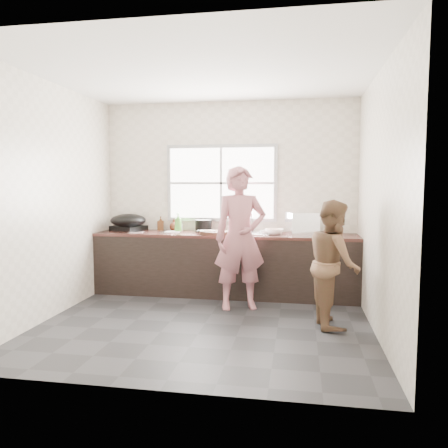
% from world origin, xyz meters
% --- Properties ---
extents(floor, '(3.60, 3.20, 0.01)m').
position_xyz_m(floor, '(0.00, 0.00, -0.01)').
color(floor, '#262629').
rests_on(floor, ground).
extents(ceiling, '(3.60, 3.20, 0.01)m').
position_xyz_m(ceiling, '(0.00, 0.00, 2.71)').
color(ceiling, silver).
rests_on(ceiling, wall_back).
extents(wall_back, '(3.60, 0.01, 2.70)m').
position_xyz_m(wall_back, '(0.00, 1.60, 1.35)').
color(wall_back, beige).
rests_on(wall_back, ground).
extents(wall_left, '(0.01, 3.20, 2.70)m').
position_xyz_m(wall_left, '(-1.80, 0.00, 1.35)').
color(wall_left, silver).
rests_on(wall_left, ground).
extents(wall_right, '(0.01, 3.20, 2.70)m').
position_xyz_m(wall_right, '(1.80, 0.00, 1.35)').
color(wall_right, silver).
rests_on(wall_right, ground).
extents(wall_front, '(3.60, 0.01, 2.70)m').
position_xyz_m(wall_front, '(0.00, -1.60, 1.35)').
color(wall_front, beige).
rests_on(wall_front, ground).
extents(cabinet, '(3.60, 0.62, 0.82)m').
position_xyz_m(cabinet, '(0.00, 1.29, 0.41)').
color(cabinet, black).
rests_on(cabinet, floor).
extents(countertop, '(3.60, 0.64, 0.04)m').
position_xyz_m(countertop, '(0.00, 1.29, 0.84)').
color(countertop, '#381C16').
rests_on(countertop, cabinet).
extents(sink, '(0.55, 0.45, 0.02)m').
position_xyz_m(sink, '(0.35, 1.29, 0.86)').
color(sink, silver).
rests_on(sink, countertop).
extents(faucet, '(0.02, 0.02, 0.30)m').
position_xyz_m(faucet, '(0.35, 1.49, 1.01)').
color(faucet, silver).
rests_on(faucet, countertop).
extents(window_frame, '(1.60, 0.05, 1.10)m').
position_xyz_m(window_frame, '(-0.10, 1.59, 1.55)').
color(window_frame, '#9EA0A5').
rests_on(window_frame, wall_back).
extents(window_glazing, '(1.50, 0.01, 1.00)m').
position_xyz_m(window_glazing, '(-0.10, 1.57, 1.55)').
color(window_glazing, white).
rests_on(window_glazing, window_frame).
extents(woman, '(0.69, 0.57, 1.64)m').
position_xyz_m(woman, '(0.30, 0.67, 0.82)').
color(woman, '#BE727B').
rests_on(woman, floor).
extents(person_side, '(0.62, 0.74, 1.38)m').
position_xyz_m(person_side, '(1.39, 0.19, 0.69)').
color(person_side, brown).
rests_on(person_side, floor).
extents(cutting_board, '(0.43, 0.43, 0.04)m').
position_xyz_m(cutting_board, '(-0.12, 1.18, 0.88)').
color(cutting_board, '#331E14').
rests_on(cutting_board, countertop).
extents(cleaver, '(0.21, 0.19, 0.01)m').
position_xyz_m(cleaver, '(-0.29, 1.19, 0.90)').
color(cleaver, silver).
rests_on(cleaver, cutting_board).
extents(bowl_mince, '(0.28, 0.28, 0.05)m').
position_xyz_m(bowl_mince, '(-0.21, 1.13, 0.89)').
color(bowl_mince, white).
rests_on(bowl_mince, countertop).
extents(bowl_crabs, '(0.26, 0.26, 0.06)m').
position_xyz_m(bowl_crabs, '(0.68, 1.26, 0.89)').
color(bowl_crabs, white).
rests_on(bowl_crabs, countertop).
extents(bowl_held, '(0.27, 0.27, 0.07)m').
position_xyz_m(bowl_held, '(0.57, 1.26, 0.89)').
color(bowl_held, silver).
rests_on(bowl_held, countertop).
extents(black_pot, '(0.28, 0.28, 0.17)m').
position_xyz_m(black_pot, '(-0.33, 1.44, 0.95)').
color(black_pot, black).
rests_on(black_pot, countertop).
extents(plate_food, '(0.26, 0.26, 0.02)m').
position_xyz_m(plate_food, '(-0.74, 1.26, 0.87)').
color(plate_food, white).
rests_on(plate_food, countertop).
extents(bottle_green, '(0.12, 0.12, 0.27)m').
position_xyz_m(bottle_green, '(-0.67, 1.32, 1.00)').
color(bottle_green, green).
rests_on(bottle_green, countertop).
extents(bottle_brown_tall, '(0.10, 0.10, 0.19)m').
position_xyz_m(bottle_brown_tall, '(-0.99, 1.52, 0.95)').
color(bottle_brown_tall, '#492812').
rests_on(bottle_brown_tall, countertop).
extents(bottle_brown_short, '(0.13, 0.13, 0.15)m').
position_xyz_m(bottle_brown_short, '(-0.79, 1.52, 0.94)').
color(bottle_brown_short, '#451E11').
rests_on(bottle_brown_short, countertop).
extents(glass_jar, '(0.09, 0.09, 0.10)m').
position_xyz_m(glass_jar, '(-0.70, 1.52, 0.91)').
color(glass_jar, silver).
rests_on(glass_jar, countertop).
extents(burner, '(0.54, 0.54, 0.06)m').
position_xyz_m(burner, '(-1.48, 1.51, 0.89)').
color(burner, black).
rests_on(burner, countertop).
extents(wok, '(0.62, 0.62, 0.19)m').
position_xyz_m(wok, '(-1.42, 1.33, 1.02)').
color(wok, black).
rests_on(wok, burner).
extents(dish_rack, '(0.47, 0.40, 0.29)m').
position_xyz_m(dish_rack, '(1.05, 1.36, 1.01)').
color(dish_rack, white).
rests_on(dish_rack, countertop).
extents(pot_lid_left, '(0.30, 0.30, 0.01)m').
position_xyz_m(pot_lid_left, '(-1.27, 1.23, 0.87)').
color(pot_lid_left, silver).
rests_on(pot_lid_left, countertop).
extents(pot_lid_right, '(0.27, 0.27, 0.01)m').
position_xyz_m(pot_lid_right, '(-0.81, 1.22, 0.87)').
color(pot_lid_right, '#A3A6AA').
rests_on(pot_lid_right, countertop).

